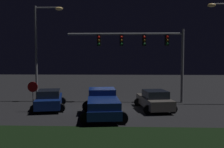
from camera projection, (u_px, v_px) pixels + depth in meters
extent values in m
plane|color=black|center=(109.00, 109.00, 19.52)|extent=(80.00, 80.00, 0.00)
cube|color=black|center=(99.00, 147.00, 10.90)|extent=(27.10, 6.28, 0.10)
cube|color=navy|center=(103.00, 107.00, 16.56)|extent=(2.63, 5.60, 0.55)
cube|color=navy|center=(102.00, 94.00, 17.70)|extent=(2.05, 2.11, 0.85)
cube|color=black|center=(102.00, 93.00, 17.69)|extent=(1.93, 1.72, 0.51)
cube|color=navy|center=(103.00, 103.00, 15.45)|extent=(2.27, 3.23, 0.45)
cylinder|color=black|center=(88.00, 106.00, 18.43)|extent=(0.80, 0.22, 0.80)
cylinder|color=black|center=(115.00, 106.00, 18.59)|extent=(0.80, 0.22, 0.80)
cylinder|color=black|center=(87.00, 119.00, 14.56)|extent=(0.80, 0.22, 0.80)
cylinder|color=black|center=(122.00, 118.00, 14.72)|extent=(0.80, 0.22, 0.80)
cube|color=#514C47|center=(154.00, 102.00, 19.16)|extent=(2.52, 4.64, 0.70)
cube|color=black|center=(155.00, 94.00, 18.88)|extent=(1.91, 2.24, 0.55)
cylinder|color=black|center=(138.00, 102.00, 20.54)|extent=(0.64, 0.22, 0.64)
cylinder|color=black|center=(160.00, 102.00, 20.78)|extent=(0.64, 0.22, 0.64)
cylinder|color=black|center=(148.00, 110.00, 17.58)|extent=(0.64, 0.22, 0.64)
cylinder|color=black|center=(173.00, 109.00, 17.82)|extent=(0.64, 0.22, 0.64)
cube|color=navy|center=(49.00, 101.00, 19.45)|extent=(2.65, 4.67, 0.70)
cube|color=black|center=(49.00, 93.00, 19.16)|extent=(1.97, 2.28, 0.55)
cylinder|color=black|center=(40.00, 102.00, 20.79)|extent=(0.64, 0.22, 0.64)
cylinder|color=black|center=(62.00, 101.00, 21.09)|extent=(0.64, 0.22, 0.64)
cylinder|color=black|center=(35.00, 109.00, 17.84)|extent=(0.64, 0.22, 0.64)
cylinder|color=black|center=(61.00, 108.00, 18.14)|extent=(0.64, 0.22, 0.64)
cylinder|color=slate|center=(182.00, 66.00, 22.07)|extent=(0.24, 0.24, 6.50)
cylinder|color=slate|center=(125.00, 34.00, 22.10)|extent=(10.20, 0.18, 0.18)
cube|color=black|center=(167.00, 41.00, 21.99)|extent=(0.32, 0.44, 0.95)
sphere|color=red|center=(167.00, 37.00, 21.74)|extent=(0.22, 0.22, 0.22)
sphere|color=#59380A|center=(167.00, 40.00, 21.76)|extent=(0.22, 0.22, 0.22)
sphere|color=#0C4719|center=(167.00, 44.00, 21.78)|extent=(0.22, 0.22, 0.22)
cube|color=black|center=(144.00, 41.00, 22.07)|extent=(0.32, 0.44, 0.95)
sphere|color=red|center=(144.00, 37.00, 21.82)|extent=(0.22, 0.22, 0.22)
sphere|color=#59380A|center=(144.00, 40.00, 21.84)|extent=(0.22, 0.22, 0.22)
sphere|color=#0C4719|center=(144.00, 44.00, 21.86)|extent=(0.22, 0.22, 0.22)
cube|color=black|center=(121.00, 41.00, 22.15)|extent=(0.32, 0.44, 0.95)
sphere|color=red|center=(121.00, 37.00, 21.90)|extent=(0.22, 0.22, 0.22)
sphere|color=#59380A|center=(121.00, 41.00, 21.92)|extent=(0.22, 0.22, 0.22)
sphere|color=#0C4719|center=(121.00, 44.00, 21.94)|extent=(0.22, 0.22, 0.22)
cube|color=black|center=(99.00, 41.00, 22.23)|extent=(0.32, 0.44, 0.95)
sphere|color=red|center=(99.00, 37.00, 21.98)|extent=(0.22, 0.22, 0.22)
sphere|color=#59380A|center=(99.00, 41.00, 22.00)|extent=(0.22, 0.22, 0.22)
sphere|color=#0C4719|center=(99.00, 44.00, 22.02)|extent=(0.22, 0.22, 0.22)
cylinder|color=slate|center=(36.00, 54.00, 22.52)|extent=(0.20, 0.20, 8.60)
cylinder|color=slate|center=(47.00, 8.00, 22.22)|extent=(2.15, 0.12, 0.12)
ellipsoid|color=#F9CC72|center=(59.00, 9.00, 22.18)|extent=(0.70, 0.44, 0.30)
cylinder|color=slate|center=(224.00, 4.00, 20.80)|extent=(1.99, 0.12, 0.12)
ellipsoid|color=#F9CC72|center=(212.00, 5.00, 20.85)|extent=(0.70, 0.44, 0.30)
cylinder|color=slate|center=(33.00, 97.00, 18.29)|extent=(0.07, 0.07, 2.20)
cylinder|color=#B20C0F|center=(33.00, 87.00, 18.21)|extent=(0.76, 0.03, 0.76)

